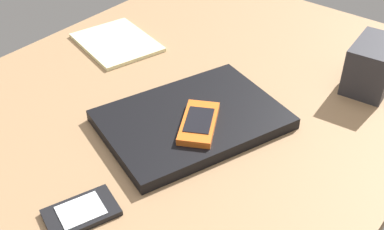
# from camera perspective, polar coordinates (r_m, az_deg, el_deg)

# --- Properties ---
(desk_surface) EXTENTS (1.20, 0.80, 0.03)m
(desk_surface) POSITION_cam_1_polar(r_m,az_deg,el_deg) (0.87, -3.44, -0.69)
(desk_surface) COLOR #9E7751
(desk_surface) RESTS_ON ground
(laptop_closed) EXTENTS (0.35, 0.30, 0.02)m
(laptop_closed) POSITION_cam_1_polar(r_m,az_deg,el_deg) (0.83, 0.00, -0.54)
(laptop_closed) COLOR black
(laptop_closed) RESTS_ON desk_surface
(cell_phone_on_laptop) EXTENTS (0.12, 0.10, 0.01)m
(cell_phone_on_laptop) POSITION_cam_1_polar(r_m,az_deg,el_deg) (0.79, 0.82, -0.93)
(cell_phone_on_laptop) COLOR orange
(cell_phone_on_laptop) RESTS_ON laptop_closed
(cell_phone_on_desk) EXTENTS (0.11, 0.09, 0.01)m
(cell_phone_on_desk) POSITION_cam_1_polar(r_m,az_deg,el_deg) (0.70, -12.98, -11.17)
(cell_phone_on_desk) COLOR black
(cell_phone_on_desk) RESTS_ON desk_surface
(notepad) EXTENTS (0.19, 0.21, 0.01)m
(notepad) POSITION_cam_1_polar(r_m,az_deg,el_deg) (1.09, -8.91, 8.48)
(notepad) COLOR #F2EDB2
(notepad) RESTS_ON desk_surface
(desk_organizer) EXTENTS (0.13, 0.09, 0.09)m
(desk_organizer) POSITION_cam_1_polar(r_m,az_deg,el_deg) (0.97, 20.60, 5.50)
(desk_organizer) COLOR #2D2D33
(desk_organizer) RESTS_ON desk_surface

